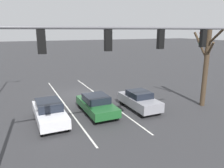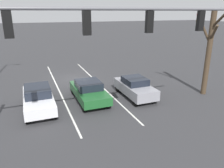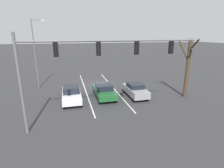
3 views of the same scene
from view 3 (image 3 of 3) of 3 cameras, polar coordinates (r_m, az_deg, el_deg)
The scene contains 9 objects.
ground_plane at distance 25.11m, azimuth -5.16°, elevation 0.13°, with size 240.00×240.00×0.00m, color #333335.
lane_stripe_left_divider at distance 23.29m, azimuth 0.19°, elevation -1.05°, with size 0.12×16.62×0.01m, color silver.
lane_stripe_center_divider at distance 22.69m, azimuth -8.76°, elevation -1.70°, with size 0.12×16.62×0.01m, color silver.
car_darkgreen_midlane_front at distance 19.43m, azimuth -2.59°, elevation -2.24°, with size 1.94×4.60×1.45m.
car_white_rightlane_front at distance 18.86m, azimuth -13.09°, elevation -3.10°, with size 1.85×4.72×1.52m.
car_gray_leftlane_front at distance 19.86m, azimuth 7.57°, elevation -1.88°, with size 1.78×4.21×1.52m.
traffic_signal_gantry at distance 12.45m, azimuth -7.65°, elevation 8.61°, with size 13.13×0.37×6.95m.
street_lamp_right_shoulder at distance 24.13m, azimuth -23.61°, elevation 10.09°, with size 1.62×0.24×8.64m.
bare_tree_near at distance 20.65m, azimuth 23.48°, elevation 5.40°, with size 1.16×2.35×6.41m.
Camera 3 is at (3.75, 23.88, 6.80)m, focal length 28.00 mm.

